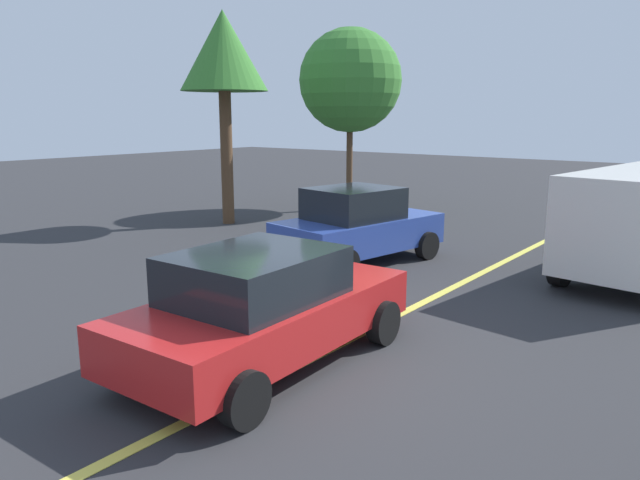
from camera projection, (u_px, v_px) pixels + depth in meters
The scene contains 6 objects.
ground_plane at pixel (300, 365), 7.92m from camera, with size 80.00×80.00×0.00m, color #2D2D30.
lane_marking_centre at pixel (412, 308), 10.23m from camera, with size 28.00×0.16×0.01m, color #E0D14C.
car_blue_near_curb at pixel (358, 225), 13.33m from camera, with size 4.12×2.55×1.69m.
car_red_crossing at pixel (264, 306), 7.83m from camera, with size 4.37×2.24×1.55m.
tree_left_verge at pixel (223, 54), 17.33m from camera, with size 2.57×2.57×6.23m.
tree_centre_verge at pixel (350, 81), 20.30m from camera, with size 3.50×3.50×6.16m.
Camera 1 is at (-5.68, -4.76, 3.25)m, focal length 33.51 mm.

